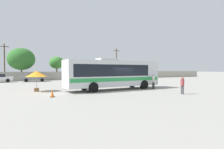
{
  "coord_description": "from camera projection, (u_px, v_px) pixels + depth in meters",
  "views": [
    {
      "loc": [
        -10.02,
        -18.24,
        2.33
      ],
      "look_at": [
        0.71,
        3.89,
        1.64
      ],
      "focal_mm": 29.72,
      "sensor_mm": 36.0,
      "label": 1
    }
  ],
  "objects": [
    {
      "name": "ground_plane",
      "position": [
        91.0,
        84.0,
        29.83
      ],
      "size": [
        300.0,
        300.0,
        0.0
      ],
      "primitive_type": "plane",
      "color": "gray"
    },
    {
      "name": "perimeter_wall",
      "position": [
        72.0,
        76.0,
        41.56
      ],
      "size": [
        80.0,
        0.3,
        1.81
      ],
      "primitive_type": "cube",
      "color": "#9E998C",
      "rests_on": "ground_plane"
    },
    {
      "name": "coach_bus_silver_green",
      "position": [
        113.0,
        73.0,
        21.04
      ],
      "size": [
        11.36,
        3.34,
        3.53
      ],
      "color": "silver",
      "rests_on": "ground_plane"
    },
    {
      "name": "attendant_by_bus_door",
      "position": [
        153.0,
        81.0,
        21.71
      ],
      "size": [
        0.46,
        0.46,
        1.66
      ],
      "color": "#38383D",
      "rests_on": "ground_plane"
    },
    {
      "name": "passenger_waiting_on_apron",
      "position": [
        182.0,
        84.0,
        17.29
      ],
      "size": [
        0.43,
        0.43,
        1.65
      ],
      "color": "#4C4C51",
      "rests_on": "ground_plane"
    },
    {
      "name": "vendor_umbrella_near_gate_orange",
      "position": [
        36.0,
        74.0,
        19.4
      ],
      "size": [
        2.14,
        2.14,
        2.14
      ],
      "color": "gray",
      "rests_on": "ground_plane"
    },
    {
      "name": "parked_car_second_grey",
      "position": [
        35.0,
        78.0,
        34.99
      ],
      "size": [
        4.51,
        2.23,
        1.41
      ],
      "color": "slate",
      "rests_on": "ground_plane"
    },
    {
      "name": "utility_pole_near",
      "position": [
        4.0,
        61.0,
        39.2
      ],
      "size": [
        1.77,
        0.59,
        7.75
      ],
      "color": "#4C3823",
      "rests_on": "ground_plane"
    },
    {
      "name": "utility_pole_far",
      "position": [
        116.0,
        63.0,
        48.39
      ],
      "size": [
        1.8,
        0.27,
        7.78
      ],
      "color": "#4C3823",
      "rests_on": "ground_plane"
    },
    {
      "name": "roadside_tree_left",
      "position": [
        21.0,
        59.0,
        39.27
      ],
      "size": [
        5.51,
        5.51,
        6.84
      ],
      "color": "brown",
      "rests_on": "ground_plane"
    },
    {
      "name": "roadside_tree_midleft",
      "position": [
        57.0,
        63.0,
        43.52
      ],
      "size": [
        3.36,
        3.36,
        5.31
      ],
      "color": "brown",
      "rests_on": "ground_plane"
    },
    {
      "name": "traffic_cone_on_apron",
      "position": [
        52.0,
        93.0,
        15.47
      ],
      "size": [
        0.36,
        0.36,
        0.64
      ],
      "color": "black",
      "rests_on": "ground_plane"
    }
  ]
}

